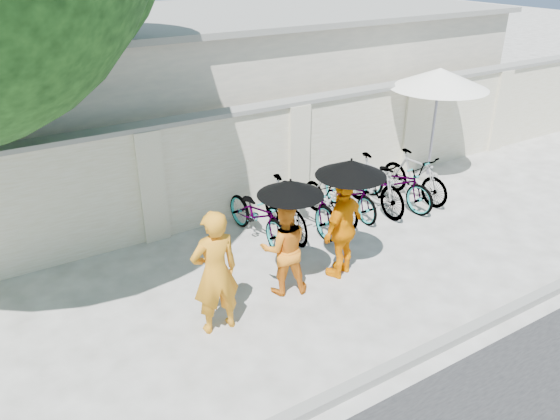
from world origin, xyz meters
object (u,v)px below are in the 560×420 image
monk_center (284,248)px  monk_right (343,228)px  monk_left (215,273)px  patio_umbrella (439,80)px

monk_center → monk_right: monk_right is taller
monk_left → monk_right: monk_left is taller
monk_left → patio_umbrella: size_ratio=0.71×
monk_left → monk_center: monk_left is taller
monk_right → patio_umbrella: 4.80m
monk_center → patio_umbrella: patio_umbrella is taller
monk_center → patio_umbrella: 5.69m
monk_right → patio_umbrella: (4.07, 2.12, 1.39)m
monk_left → monk_right: size_ratio=1.09×
patio_umbrella → monk_left: bearing=-159.7°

